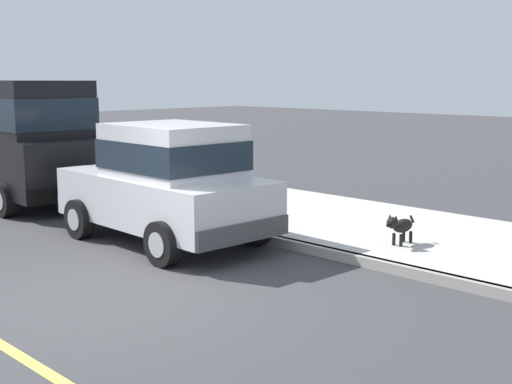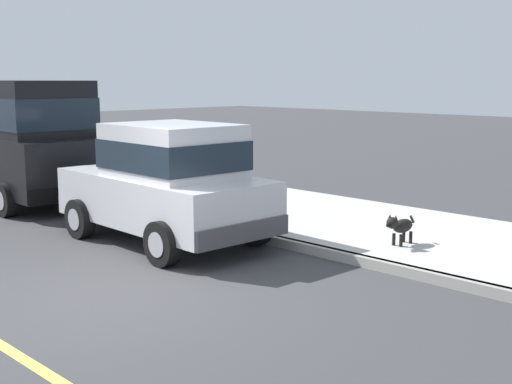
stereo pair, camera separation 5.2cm
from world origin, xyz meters
name	(u,v)px [view 2 (the right image)]	position (x,y,z in m)	size (l,w,h in m)	color
ground_plane	(115,297)	(0.00, 0.00, 0.00)	(80.00, 80.00, 0.00)	#38383A
curb	(295,245)	(3.20, 0.00, 0.07)	(0.16, 64.00, 0.14)	gray
sidewalk	(366,227)	(5.00, 0.00, 0.07)	(3.60, 64.00, 0.14)	#B7B5AD
car_silver_hatchback	(168,182)	(2.12, 1.70, 0.98)	(2.04, 3.85, 1.88)	#BCBCC1
car_black_van	(17,135)	(2.18, 6.91, 1.39)	(2.22, 4.95, 2.52)	black
dog_black	(400,226)	(4.08, -1.27, 0.43)	(0.76, 0.21, 0.49)	black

